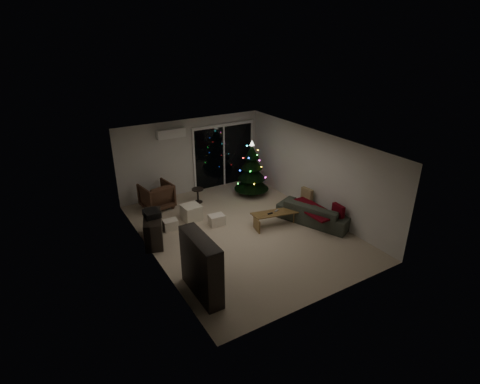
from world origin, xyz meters
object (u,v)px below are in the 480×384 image
object	(u,v)px
christmas_tree	(252,168)
sofa	(314,212)
bookshelf	(194,269)
media_cabinet	(153,229)
armchair	(157,196)
coffee_table	(274,219)

from	to	relation	value
christmas_tree	sofa	bearing A→B (deg)	-79.36
christmas_tree	bookshelf	bearing A→B (deg)	-135.23
media_cabinet	armchair	world-z (taller)	armchair
media_cabinet	coffee_table	distance (m)	3.34
sofa	bookshelf	bearing A→B (deg)	82.74
bookshelf	armchair	size ratio (longest dim) A/B	1.51
coffee_table	christmas_tree	bearing A→B (deg)	86.31
coffee_table	media_cabinet	bearing A→B (deg)	176.11
media_cabinet	sofa	world-z (taller)	media_cabinet
armchair	christmas_tree	bearing A→B (deg)	159.71
coffee_table	christmas_tree	xyz separation A→B (m)	(0.60, 2.14, 0.73)
bookshelf	armchair	bearing A→B (deg)	73.95
media_cabinet	sofa	distance (m)	4.51
bookshelf	armchair	xyz separation A→B (m)	(0.75, 4.41, -0.27)
sofa	christmas_tree	xyz separation A→B (m)	(-0.49, 2.59, 0.63)
sofa	christmas_tree	world-z (taller)	christmas_tree
bookshelf	media_cabinet	distance (m)	2.57
bookshelf	sofa	world-z (taller)	bookshelf
bookshelf	christmas_tree	distance (m)	5.38
media_cabinet	sofa	size ratio (longest dim) A/B	0.56
armchair	sofa	world-z (taller)	armchair
armchair	coffee_table	world-z (taller)	armchair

